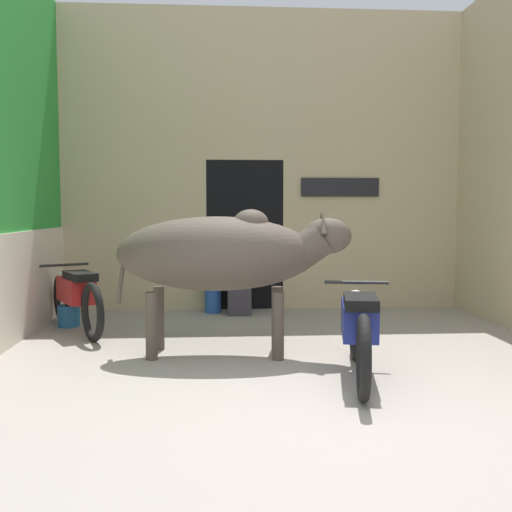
% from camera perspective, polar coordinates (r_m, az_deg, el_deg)
% --- Properties ---
extents(ground_plane, '(30.00, 30.00, 0.00)m').
position_cam_1_polar(ground_plane, '(4.35, 5.50, -14.54)').
color(ground_plane, '#9E9389').
extents(wall_back_with_doorway, '(5.59, 0.93, 4.19)m').
position_cam_1_polar(wall_back_with_doorway, '(8.65, 0.12, 7.03)').
color(wall_back_with_doorway, '#C6B289').
rests_on(wall_back_with_doorway, ground_plane).
extents(cow, '(2.30, 0.90, 1.42)m').
position_cam_1_polar(cow, '(5.77, -3.03, 0.22)').
color(cow, '#4C4238').
rests_on(cow, ground_plane).
extents(motorcycle_near, '(0.59, 1.86, 0.76)m').
position_cam_1_polar(motorcycle_near, '(5.11, 9.78, -6.68)').
color(motorcycle_near, black).
rests_on(motorcycle_near, ground_plane).
extents(motorcycle_far, '(0.97, 1.67, 0.76)m').
position_cam_1_polar(motorcycle_far, '(7.21, -16.76, -3.60)').
color(motorcycle_far, black).
rests_on(motorcycle_far, ground_plane).
extents(shopkeeper_seated, '(0.44, 0.34, 1.16)m').
position_cam_1_polar(shopkeeper_seated, '(8.05, -1.62, -1.27)').
color(shopkeeper_seated, '#3D3842').
rests_on(shopkeeper_seated, ground_plane).
extents(plastic_stool, '(0.33, 0.33, 0.43)m').
position_cam_1_polar(plastic_stool, '(8.24, -4.12, -3.81)').
color(plastic_stool, '#2856B2').
rests_on(plastic_stool, ground_plane).
extents(bucket, '(0.26, 0.26, 0.26)m').
position_cam_1_polar(bucket, '(7.61, -17.40, -5.46)').
color(bucket, '#23669E').
rests_on(bucket, ground_plane).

